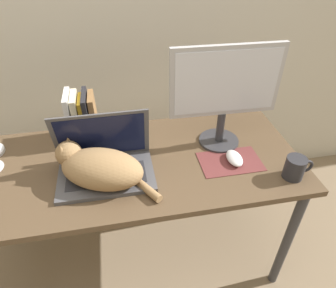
# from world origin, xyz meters

# --- Properties ---
(desk) EXTENTS (1.47, 0.64, 0.73)m
(desk) POSITION_xyz_m (0.00, 0.32, 0.65)
(desk) COLOR brown
(desk) RESTS_ON ground_plane
(laptop) EXTENTS (0.39, 0.25, 0.26)m
(laptop) POSITION_xyz_m (-0.12, 0.27, 0.78)
(laptop) COLOR #4C4C51
(laptop) RESTS_ON desk
(cat) EXTENTS (0.40, 0.31, 0.16)m
(cat) POSITION_xyz_m (-0.14, 0.22, 0.80)
(cat) COLOR #99754C
(cat) RESTS_ON desk
(external_monitor) EXTENTS (0.48, 0.19, 0.46)m
(external_monitor) POSITION_xyz_m (0.41, 0.39, 1.00)
(external_monitor) COLOR #333338
(external_monitor) RESTS_ON desk
(mousepad) EXTENTS (0.27, 0.17, 0.00)m
(mousepad) POSITION_xyz_m (0.42, 0.24, 0.73)
(mousepad) COLOR brown
(mousepad) RESTS_ON desk
(computer_mouse) EXTENTS (0.06, 0.11, 0.03)m
(computer_mouse) POSITION_xyz_m (0.43, 0.24, 0.75)
(computer_mouse) COLOR silver
(computer_mouse) RESTS_ON mousepad
(book_row) EXTENTS (0.13, 0.16, 0.24)m
(book_row) POSITION_xyz_m (-0.21, 0.55, 0.84)
(book_row) COLOR white
(book_row) RESTS_ON desk
(webcam) EXTENTS (0.05, 0.05, 0.07)m
(webcam) POSITION_xyz_m (0.06, 0.55, 0.77)
(webcam) COLOR #232328
(webcam) RESTS_ON desk
(mug) EXTENTS (0.12, 0.08, 0.10)m
(mug) POSITION_xyz_m (0.64, 0.10, 0.77)
(mug) COLOR #28282D
(mug) RESTS_ON desk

